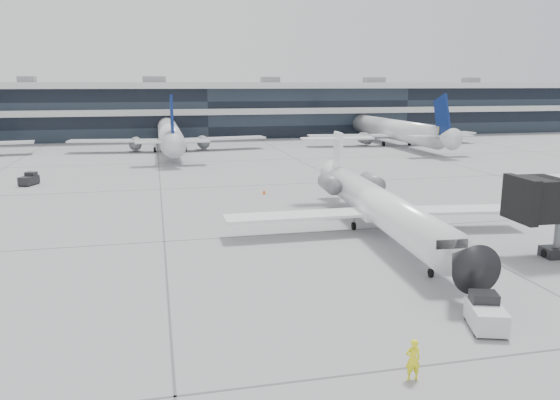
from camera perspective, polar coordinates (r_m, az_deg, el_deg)
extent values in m
plane|color=gray|center=(40.75, 2.21, -3.48)|extent=(220.00, 220.00, 0.00)
cube|color=black|center=(120.49, -8.05, 9.12)|extent=(170.00, 22.00, 10.00)
cylinder|color=white|center=(40.21, 10.46, -0.71)|extent=(4.11, 22.68, 2.54)
cone|color=black|center=(29.05, 18.64, -6.11)|extent=(2.72, 2.80, 2.54)
cone|color=white|center=(52.16, 5.88, 2.65)|extent=(2.62, 3.17, 2.41)
cube|color=white|center=(39.70, 1.61, -1.65)|extent=(10.34, 2.45, 0.21)
cube|color=white|center=(43.55, 17.63, -0.99)|extent=(10.58, 3.86, 0.21)
cylinder|color=slate|center=(46.84, 5.22, 1.71)|extent=(1.63, 3.29, 1.41)
cylinder|color=slate|center=(47.88, 9.59, 1.82)|extent=(1.63, 3.29, 1.41)
cube|color=white|center=(51.34, 6.08, 4.72)|extent=(0.43, 2.46, 4.23)
cube|color=white|center=(51.53, 6.01, 6.43)|extent=(6.85, 1.97, 0.15)
cylinder|color=black|center=(32.75, 15.47, -7.36)|extent=(0.21, 0.54, 0.53)
cylinder|color=black|center=(41.95, 7.70, -2.70)|extent=(0.27, 0.62, 0.60)
cylinder|color=black|center=(42.83, 11.32, -2.52)|extent=(0.27, 0.62, 0.60)
cube|color=black|center=(37.59, 25.45, 0.14)|extent=(2.51, 3.05, 2.61)
cylinder|color=slate|center=(39.10, 26.98, -3.50)|extent=(0.41, 0.41, 2.61)
cube|color=black|center=(39.35, 26.84, -4.88)|extent=(1.71, 1.35, 0.65)
imported|color=#FEFC1A|center=(21.79, 13.72, -15.88)|extent=(0.62, 0.43, 1.64)
cube|color=silver|center=(26.88, 20.74, -11.30)|extent=(2.08, 2.72, 0.98)
cube|color=black|center=(27.12, 20.53, -9.58)|extent=(1.44, 1.30, 0.55)
cylinder|color=black|center=(27.64, 18.97, -11.33)|extent=(0.33, 0.52, 0.48)
cylinder|color=black|center=(27.96, 21.40, -11.24)|extent=(0.33, 0.52, 0.48)
cylinder|color=black|center=(26.10, 19.91, -12.82)|extent=(0.33, 0.52, 0.48)
cylinder|color=black|center=(26.43, 22.48, -12.70)|extent=(0.33, 0.52, 0.48)
cone|color=#FF580D|center=(55.05, -1.68, 0.88)|extent=(0.32, 0.32, 0.50)
cube|color=#FF580D|center=(55.09, -1.67, 0.64)|extent=(0.40, 0.40, 0.03)
cube|color=black|center=(65.87, -24.76, 1.88)|extent=(2.01, 2.50, 0.89)
cube|color=black|center=(66.19, -24.57, 2.47)|extent=(1.34, 1.24, 0.49)
cylinder|color=black|center=(66.87, -24.75, 1.74)|extent=(0.33, 0.47, 0.44)
cylinder|color=black|center=(66.27, -23.97, 1.72)|extent=(0.33, 0.47, 0.44)
cylinder|color=black|center=(65.59, -25.52, 1.49)|extent=(0.33, 0.47, 0.44)
cylinder|color=black|center=(64.98, -24.73, 1.47)|extent=(0.33, 0.47, 0.44)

